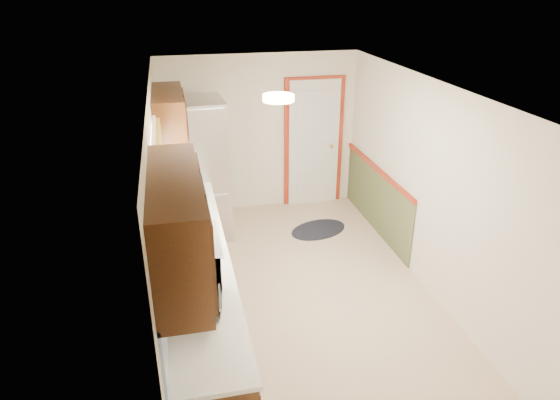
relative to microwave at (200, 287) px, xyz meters
name	(u,v)px	position (x,y,z in m)	size (l,w,h in m)	color
room_shell	(302,199)	(1.20, 1.31, 0.09)	(3.20, 5.20, 2.52)	beige
kitchen_run	(191,257)	(-0.04, 1.01, -0.30)	(0.63, 4.00, 2.20)	#3B1E0D
back_wall_trim	(327,155)	(2.19, 3.52, -0.22)	(1.12, 2.30, 2.08)	maroon
ceiling_fixture	(278,98)	(0.90, 1.11, 1.25)	(0.30, 0.30, 0.06)	#FFD88C
microwave	(200,287)	(0.00, 0.00, 0.00)	(0.51, 0.28, 0.34)	white
refrigerator	(197,170)	(0.18, 3.06, -0.14)	(0.86, 0.83, 1.94)	#B7B7BC
rug	(318,229)	(1.87, 2.77, -1.11)	(0.87, 0.56, 0.01)	black
cooktop	(187,195)	(0.01, 2.26, -0.16)	(0.45, 0.54, 0.02)	black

